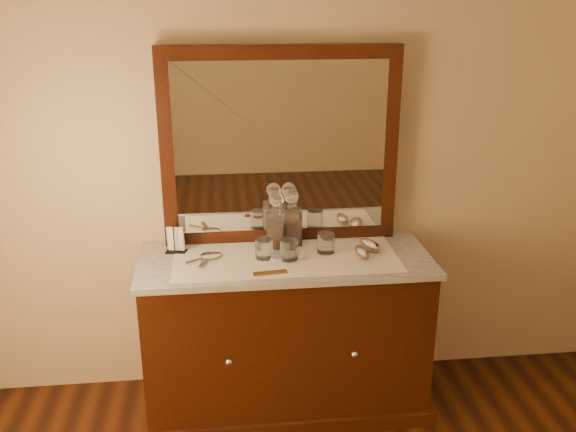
% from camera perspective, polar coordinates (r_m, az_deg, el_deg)
% --- Properties ---
extents(room_shell, '(8.50, 9.00, 2.80)m').
position_cam_1_polar(room_shell, '(1.11, 11.36, -17.43)').
color(room_shell, black).
rests_on(room_shell, ground).
extents(dresser_cabinet, '(1.40, 0.55, 0.82)m').
position_cam_1_polar(dresser_cabinet, '(3.26, -0.20, -10.91)').
color(dresser_cabinet, black).
rests_on(dresser_cabinet, floor).
extents(dresser_plinth, '(1.46, 0.59, 0.08)m').
position_cam_1_polar(dresser_plinth, '(3.46, -0.19, -16.19)').
color(dresser_plinth, black).
rests_on(dresser_plinth, floor).
extents(knob_left, '(0.04, 0.04, 0.04)m').
position_cam_1_polar(knob_left, '(2.98, -5.48, -13.26)').
color(knob_left, silver).
rests_on(knob_left, dresser_cabinet).
extents(knob_right, '(0.04, 0.04, 0.04)m').
position_cam_1_polar(knob_right, '(3.04, 6.16, -12.56)').
color(knob_right, silver).
rests_on(knob_right, dresser_cabinet).
extents(marble_top, '(1.44, 0.59, 0.03)m').
position_cam_1_polar(marble_top, '(3.07, -0.21, -4.05)').
color(marble_top, silver).
rests_on(marble_top, dresser_cabinet).
extents(mirror_frame, '(1.20, 0.08, 1.00)m').
position_cam_1_polar(mirror_frame, '(3.14, -0.71, 6.41)').
color(mirror_frame, black).
rests_on(mirror_frame, marble_top).
extents(mirror_glass, '(1.06, 0.01, 0.86)m').
position_cam_1_polar(mirror_glass, '(3.10, -0.65, 6.27)').
color(mirror_glass, white).
rests_on(mirror_glass, marble_top).
extents(lace_runner, '(1.10, 0.45, 0.00)m').
position_cam_1_polar(lace_runner, '(3.04, -0.17, -3.90)').
color(lace_runner, white).
rests_on(lace_runner, marble_top).
extents(pin_dish, '(0.09, 0.09, 0.01)m').
position_cam_1_polar(pin_dish, '(3.02, -0.96, -3.88)').
color(pin_dish, white).
rests_on(pin_dish, lace_runner).
extents(comb, '(0.16, 0.05, 0.01)m').
position_cam_1_polar(comb, '(2.87, -1.65, -5.25)').
color(comb, brown).
rests_on(comb, lace_runner).
extents(napkin_rack, '(0.11, 0.08, 0.15)m').
position_cam_1_polar(napkin_rack, '(3.15, -10.29, -2.25)').
color(napkin_rack, black).
rests_on(napkin_rack, marble_top).
extents(decanter_left, '(0.11, 0.11, 0.29)m').
position_cam_1_polar(decanter_left, '(3.13, -1.09, -0.92)').
color(decanter_left, brown).
rests_on(decanter_left, lace_runner).
extents(decanter_right, '(0.11, 0.11, 0.30)m').
position_cam_1_polar(decanter_right, '(3.16, 0.28, -0.68)').
color(decanter_right, brown).
rests_on(decanter_right, lace_runner).
extents(brush_near, '(0.07, 0.15, 0.04)m').
position_cam_1_polar(brush_near, '(3.07, 6.84, -3.36)').
color(brush_near, '#93735A').
rests_on(brush_near, lace_runner).
extents(brush_far, '(0.11, 0.16, 0.04)m').
position_cam_1_polar(brush_far, '(3.17, 7.58, -2.68)').
color(brush_far, '#93735A').
rests_on(brush_far, lace_runner).
extents(hand_mirror_outer, '(0.10, 0.20, 0.02)m').
position_cam_1_polar(hand_mirror_outer, '(3.06, -7.50, -3.76)').
color(hand_mirror_outer, silver).
rests_on(hand_mirror_outer, lace_runner).
extents(hand_mirror_inner, '(0.20, 0.16, 0.02)m').
position_cam_1_polar(hand_mirror_inner, '(3.06, -7.24, -3.72)').
color(hand_mirror_inner, silver).
rests_on(hand_mirror_inner, lace_runner).
extents(tumblers, '(0.40, 0.16, 0.10)m').
position_cam_1_polar(tumblers, '(3.04, 0.49, -2.87)').
color(tumblers, white).
rests_on(tumblers, lace_runner).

